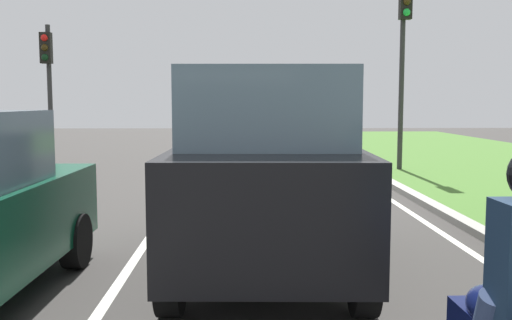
% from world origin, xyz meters
% --- Properties ---
extents(ground_plane, '(60.00, 60.00, 0.00)m').
position_xyz_m(ground_plane, '(0.00, 14.00, 0.00)').
color(ground_plane, '#383533').
extents(lane_line_center, '(0.12, 32.00, 0.01)m').
position_xyz_m(lane_line_center, '(-0.70, 14.00, 0.00)').
color(lane_line_center, silver).
rests_on(lane_line_center, ground).
extents(lane_line_right_edge, '(0.12, 32.00, 0.01)m').
position_xyz_m(lane_line_right_edge, '(3.60, 14.00, 0.00)').
color(lane_line_right_edge, silver).
rests_on(lane_line_right_edge, ground).
extents(curb_right, '(0.24, 48.00, 0.12)m').
position_xyz_m(curb_right, '(4.10, 14.00, 0.06)').
color(curb_right, '#9E9B93').
rests_on(curb_right, ground).
extents(car_suv_ahead, '(2.10, 4.56, 2.28)m').
position_xyz_m(car_suv_ahead, '(0.90, 8.47, 1.17)').
color(car_suv_ahead, black).
rests_on(car_suv_ahead, ground).
extents(traffic_light_near_right, '(0.32, 0.50, 5.35)m').
position_xyz_m(traffic_light_near_right, '(5.07, 17.73, 3.58)').
color(traffic_light_near_right, '#2D2D2D').
rests_on(traffic_light_near_right, ground).
extents(traffic_light_overhead_left, '(0.32, 0.50, 4.21)m').
position_xyz_m(traffic_light_overhead_left, '(-5.08, 19.30, 2.85)').
color(traffic_light_overhead_left, '#2D2D2D').
rests_on(traffic_light_overhead_left, ground).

